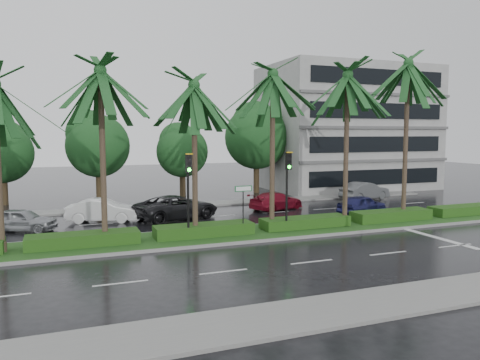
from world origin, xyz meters
name	(u,v)px	position (x,y,z in m)	size (l,w,h in m)	color
ground	(264,238)	(0.00, 0.00, 0.00)	(120.00, 120.00, 0.00)	black
near_sidewalk	(392,301)	(0.00, -10.20, 0.06)	(40.00, 2.40, 0.12)	slate
far_sidewalk	(200,204)	(0.00, 12.00, 0.06)	(40.00, 2.00, 0.12)	slate
median	(257,232)	(0.00, 1.00, 0.08)	(36.00, 4.00, 0.15)	gray
hedge	(257,226)	(0.00, 1.00, 0.45)	(35.20, 1.40, 0.60)	#1C4112
lane_markings	(319,235)	(3.04, -0.43, 0.01)	(34.00, 13.06, 0.01)	silver
palm_row	(235,87)	(-1.24, 1.02, 7.87)	(26.30, 4.20, 10.38)	#3D2F23
signal_median_left	(188,184)	(-4.00, 0.30, 3.00)	(0.34, 0.42, 4.36)	black
signal_median_right	(288,180)	(1.50, 0.30, 3.00)	(0.34, 0.42, 4.36)	black
street_sign	(243,198)	(-1.00, 0.48, 2.12)	(0.95, 0.09, 2.60)	black
bg_trees	(189,142)	(0.67, 17.59, 4.72)	(32.50, 5.84, 8.44)	#312316
building	(346,128)	(17.00, 18.00, 6.00)	(16.00, 10.00, 12.00)	gray
car_silver	(22,220)	(-12.04, 6.35, 0.65)	(3.82, 1.54, 1.30)	#9C9FA3
car_white	(103,210)	(-7.54, 7.68, 0.72)	(4.36, 1.52, 1.44)	white
car_darkgrey	(177,207)	(-3.04, 6.98, 0.77)	(5.52, 2.55, 1.53)	black
car_red	(276,201)	(4.50, 7.97, 0.63)	(4.36, 1.77, 1.27)	maroon
car_blue	(362,205)	(9.00, 4.00, 0.67)	(3.96, 1.59, 1.35)	navy
car_grey	(365,191)	(13.50, 9.92, 0.74)	(4.49, 1.57, 1.48)	#515456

